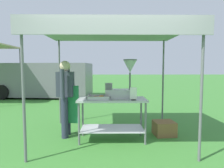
{
  "coord_description": "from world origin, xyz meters",
  "views": [
    {
      "loc": [
        -0.07,
        -3.07,
        1.46
      ],
      "look_at": [
        -0.02,
        1.02,
        1.12
      ],
      "focal_mm": 31.45,
      "sensor_mm": 36.0,
      "label": 1
    }
  ],
  "objects_px": {
    "menu_sign": "(133,95)",
    "donut_tray": "(99,98)",
    "donut_fryer": "(122,83)",
    "supply_crate": "(164,128)",
    "van_grey": "(42,80)",
    "stall_canopy": "(112,34)",
    "vendor": "(66,94)",
    "donut_cart": "(112,110)"
  },
  "relations": [
    {
      "from": "stall_canopy",
      "to": "donut_tray",
      "type": "relative_size",
      "value": 6.59
    },
    {
      "from": "donut_fryer",
      "to": "menu_sign",
      "type": "height_order",
      "value": "donut_fryer"
    },
    {
      "from": "donut_tray",
      "to": "menu_sign",
      "type": "distance_m",
      "value": 0.68
    },
    {
      "from": "donut_tray",
      "to": "menu_sign",
      "type": "bearing_deg",
      "value": -9.52
    },
    {
      "from": "stall_canopy",
      "to": "vendor",
      "type": "height_order",
      "value": "stall_canopy"
    },
    {
      "from": "vendor",
      "to": "donut_tray",
      "type": "bearing_deg",
      "value": -23.53
    },
    {
      "from": "donut_fryer",
      "to": "van_grey",
      "type": "xyz_separation_m",
      "value": [
        -3.65,
        5.91,
        -0.28
      ]
    },
    {
      "from": "van_grey",
      "to": "donut_fryer",
      "type": "bearing_deg",
      "value": -58.3
    },
    {
      "from": "donut_tray",
      "to": "vendor",
      "type": "height_order",
      "value": "vendor"
    },
    {
      "from": "menu_sign",
      "to": "vendor",
      "type": "height_order",
      "value": "vendor"
    },
    {
      "from": "stall_canopy",
      "to": "vendor",
      "type": "bearing_deg",
      "value": 172.75
    },
    {
      "from": "donut_tray",
      "to": "menu_sign",
      "type": "height_order",
      "value": "menu_sign"
    },
    {
      "from": "donut_cart",
      "to": "van_grey",
      "type": "distance_m",
      "value": 6.91
    },
    {
      "from": "donut_tray",
      "to": "supply_crate",
      "type": "bearing_deg",
      "value": 14.2
    },
    {
      "from": "donut_cart",
      "to": "supply_crate",
      "type": "xyz_separation_m",
      "value": [
        1.14,
        0.27,
        -0.46
      ]
    },
    {
      "from": "menu_sign",
      "to": "vendor",
      "type": "xyz_separation_m",
      "value": [
        -1.38,
        0.42,
        -0.05
      ]
    },
    {
      "from": "menu_sign",
      "to": "van_grey",
      "type": "bearing_deg",
      "value": 121.88
    },
    {
      "from": "stall_canopy",
      "to": "menu_sign",
      "type": "distance_m",
      "value": 1.29
    },
    {
      "from": "menu_sign",
      "to": "vendor",
      "type": "distance_m",
      "value": 1.44
    },
    {
      "from": "donut_tray",
      "to": "van_grey",
      "type": "height_order",
      "value": "van_grey"
    },
    {
      "from": "stall_canopy",
      "to": "donut_tray",
      "type": "distance_m",
      "value": 1.3
    },
    {
      "from": "vendor",
      "to": "van_grey",
      "type": "height_order",
      "value": "van_grey"
    },
    {
      "from": "donut_fryer",
      "to": "donut_cart",
      "type": "bearing_deg",
      "value": -161.15
    },
    {
      "from": "stall_canopy",
      "to": "donut_fryer",
      "type": "distance_m",
      "value": 1.0
    },
    {
      "from": "donut_cart",
      "to": "vendor",
      "type": "relative_size",
      "value": 0.84
    },
    {
      "from": "van_grey",
      "to": "donut_tray",
      "type": "bearing_deg",
      "value": -62.37
    },
    {
      "from": "donut_fryer",
      "to": "menu_sign",
      "type": "relative_size",
      "value": 3.21
    },
    {
      "from": "vendor",
      "to": "supply_crate",
      "type": "xyz_separation_m",
      "value": [
        2.11,
        0.04,
        -0.75
      ]
    },
    {
      "from": "donut_cart",
      "to": "donut_tray",
      "type": "relative_size",
      "value": 3.08
    },
    {
      "from": "menu_sign",
      "to": "donut_tray",
      "type": "bearing_deg",
      "value": 170.48
    },
    {
      "from": "vendor",
      "to": "donut_fryer",
      "type": "bearing_deg",
      "value": -7.25
    },
    {
      "from": "supply_crate",
      "to": "donut_fryer",
      "type": "bearing_deg",
      "value": -168.1
    },
    {
      "from": "donut_tray",
      "to": "supply_crate",
      "type": "xyz_separation_m",
      "value": [
        1.4,
        0.35,
        -0.72
      ]
    },
    {
      "from": "stall_canopy",
      "to": "van_grey",
      "type": "bearing_deg",
      "value": 120.32
    },
    {
      "from": "donut_tray",
      "to": "donut_fryer",
      "type": "xyz_separation_m",
      "value": [
        0.47,
        0.16,
        0.28
      ]
    },
    {
      "from": "donut_fryer",
      "to": "vendor",
      "type": "distance_m",
      "value": 1.22
    },
    {
      "from": "donut_tray",
      "to": "stall_canopy",
      "type": "bearing_deg",
      "value": 35.12
    },
    {
      "from": "supply_crate",
      "to": "van_grey",
      "type": "xyz_separation_m",
      "value": [
        -4.58,
        5.72,
        0.73
      ]
    },
    {
      "from": "stall_canopy",
      "to": "donut_cart",
      "type": "relative_size",
      "value": 2.14
    },
    {
      "from": "stall_canopy",
      "to": "donut_cart",
      "type": "height_order",
      "value": "stall_canopy"
    },
    {
      "from": "donut_fryer",
      "to": "supply_crate",
      "type": "height_order",
      "value": "donut_fryer"
    },
    {
      "from": "donut_tray",
      "to": "van_grey",
      "type": "relative_size",
      "value": 0.09
    }
  ]
}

